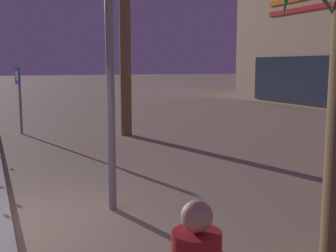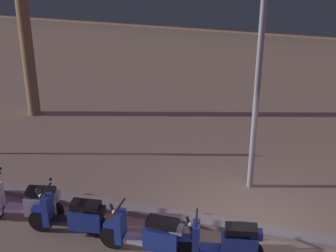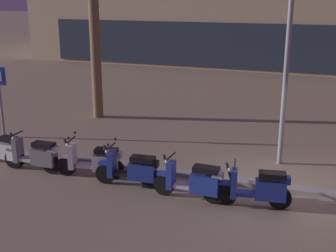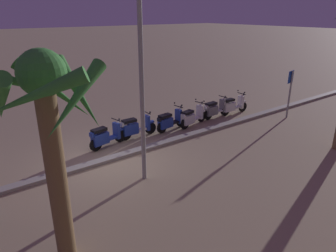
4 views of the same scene
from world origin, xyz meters
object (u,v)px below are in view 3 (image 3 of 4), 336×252
scooter_white_mid_rear (2,149)px  street_lamp (291,12)px  crossing_sign (0,94)px  scooter_blue_gap_after_mid (259,188)px  scooter_white_far_back (95,161)px  scooter_grey_second_in_line (36,155)px  scooter_blue_last_in_row (194,182)px  scooter_blue_tail_end (132,170)px

scooter_white_mid_rear → street_lamp: (7.35, 2.90, 3.76)m
crossing_sign → scooter_blue_gap_after_mid: bearing=-13.5°
scooter_white_far_back → street_lamp: size_ratio=0.26×
scooter_grey_second_in_line → scooter_blue_gap_after_mid: size_ratio=1.01×
scooter_blue_gap_after_mid → scooter_grey_second_in_line: bearing=-180.0°
scooter_white_far_back → scooter_blue_last_in_row: scooter_white_far_back is taller
scooter_blue_last_in_row → scooter_grey_second_in_line: bearing=178.0°
scooter_white_mid_rear → scooter_blue_last_in_row: size_ratio=1.01×
scooter_white_mid_rear → scooter_grey_second_in_line: 1.22m
scooter_white_mid_rear → street_lamp: 8.75m
scooter_blue_last_in_row → crossing_sign: bearing=162.8°
scooter_white_mid_rear → street_lamp: bearing=21.5°
street_lamp → scooter_grey_second_in_line: bearing=-154.0°
scooter_grey_second_in_line → street_lamp: 7.80m
scooter_white_far_back → scooter_blue_tail_end: same height
scooter_grey_second_in_line → scooter_blue_tail_end: 2.89m
scooter_white_mid_rear → scooter_blue_gap_after_mid: (7.27, -0.09, 0.00)m
scooter_blue_tail_end → scooter_blue_last_in_row: bearing=-6.5°
scooter_white_far_back → scooter_blue_gap_after_mid: size_ratio=1.06×
scooter_blue_gap_after_mid → scooter_white_mid_rear: bearing=179.3°
scooter_grey_second_in_line → scooter_blue_last_in_row: bearing=-2.0°
street_lamp → crossing_sign: bearing=-174.9°
scooter_blue_last_in_row → scooter_blue_gap_after_mid: bearing=6.3°
street_lamp → scooter_blue_gap_after_mid: bearing=-91.6°
crossing_sign → street_lamp: 9.55m
scooter_grey_second_in_line → scooter_white_far_back: size_ratio=0.96×
scooter_white_far_back → scooter_blue_gap_after_mid: scooter_white_far_back is taller
crossing_sign → street_lamp: (9.12, 0.82, 2.71)m
scooter_white_mid_rear → scooter_blue_gap_after_mid: size_ratio=1.04×
scooter_white_far_back → scooter_white_mid_rear: bearing=-177.6°
scooter_blue_tail_end → scooter_blue_gap_after_mid: scooter_blue_tail_end is taller
scooter_blue_last_in_row → crossing_sign: 7.97m
scooter_white_mid_rear → scooter_blue_last_in_row: (5.79, -0.25, 0.00)m
scooter_blue_gap_after_mid → street_lamp: bearing=88.4°
scooter_blue_last_in_row → street_lamp: bearing=63.6°
scooter_blue_gap_after_mid → street_lamp: size_ratio=0.25×
scooter_blue_gap_after_mid → scooter_blue_tail_end: bearing=179.5°
scooter_white_far_back → street_lamp: street_lamp is taller
scooter_blue_tail_end → scooter_white_far_back: bearing=171.3°
scooter_grey_second_in_line → scooter_blue_tail_end: bearing=0.7°
scooter_blue_tail_end → scooter_white_mid_rear: bearing=179.2°
crossing_sign → scooter_white_mid_rear: bearing=-49.7°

